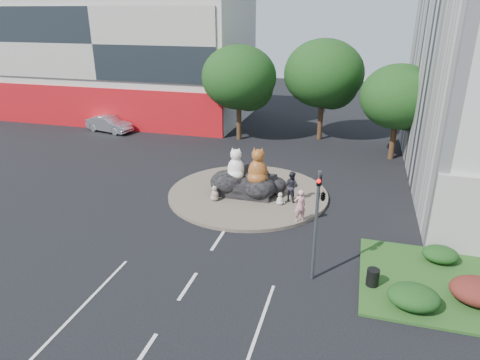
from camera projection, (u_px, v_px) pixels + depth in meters
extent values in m
plane|color=black|center=(188.00, 286.00, 18.12)|extent=(120.00, 120.00, 0.00)
cylinder|color=brown|center=(248.00, 194.00, 27.02)|extent=(10.00, 10.00, 0.20)
cube|color=beige|center=(128.00, 60.00, 45.48)|extent=(25.00, 12.00, 12.00)
cube|color=#B71017|center=(101.00, 108.00, 41.55)|extent=(25.00, 0.30, 4.00)
cube|color=#B2AD9E|center=(92.00, 44.00, 39.28)|extent=(24.00, 0.15, 6.50)
cylinder|color=#382314|center=(239.00, 119.00, 38.11)|extent=(0.44, 0.44, 3.74)
ellipsoid|color=#153711|center=(239.00, 77.00, 36.76)|extent=(6.46, 6.46, 5.49)
sphere|color=#153711|center=(249.00, 87.00, 37.32)|extent=(4.25, 4.25, 4.25)
sphere|color=#153711|center=(230.00, 84.00, 36.88)|extent=(3.74, 3.74, 3.74)
cylinder|color=#382314|center=(321.00, 118.00, 38.09)|extent=(0.44, 0.44, 3.96)
ellipsoid|color=#153711|center=(324.00, 73.00, 36.66)|extent=(6.84, 6.84, 5.81)
sphere|color=#153711|center=(333.00, 83.00, 37.24)|extent=(4.50, 4.50, 4.50)
sphere|color=#153711|center=(315.00, 81.00, 36.80)|extent=(3.96, 3.96, 3.96)
cylinder|color=#382314|center=(393.00, 138.00, 33.12)|extent=(0.44, 0.44, 3.30)
ellipsoid|color=#153711|center=(399.00, 97.00, 31.93)|extent=(5.70, 5.70, 4.84)
sphere|color=#153711|center=(408.00, 106.00, 32.45)|extent=(3.75, 3.75, 3.75)
sphere|color=#153711|center=(388.00, 104.00, 32.03)|extent=(3.30, 3.30, 3.30)
ellipsoid|color=#153711|center=(413.00, 297.00, 16.53)|extent=(2.00, 1.60, 0.90)
ellipsoid|color=#4D1E14|center=(479.00, 291.00, 16.78)|extent=(2.20, 1.76, 0.99)
ellipsoid|color=#153711|center=(440.00, 254.00, 19.58)|extent=(1.60, 1.28, 0.72)
cylinder|color=#595B60|center=(316.00, 228.00, 17.72)|extent=(0.14, 0.14, 5.00)
imported|color=black|center=(318.00, 190.00, 17.09)|extent=(0.21, 0.26, 1.30)
imported|color=black|center=(323.00, 195.00, 17.12)|extent=(0.26, 1.24, 0.50)
sphere|color=red|center=(319.00, 181.00, 16.76)|extent=(0.18, 0.18, 0.18)
cube|color=silver|center=(470.00, 80.00, 19.58)|extent=(0.50, 0.22, 0.12)
imported|color=pink|center=(300.00, 206.00, 22.98)|extent=(0.79, 0.70, 1.83)
imported|color=#23222A|center=(292.00, 186.00, 25.47)|extent=(1.13, 1.06, 1.86)
imported|color=#B7B9C0|center=(109.00, 124.00, 40.86)|extent=(4.95, 2.64, 1.55)
cylinder|color=black|center=(373.00, 277.00, 17.88)|extent=(0.67, 0.67, 0.75)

